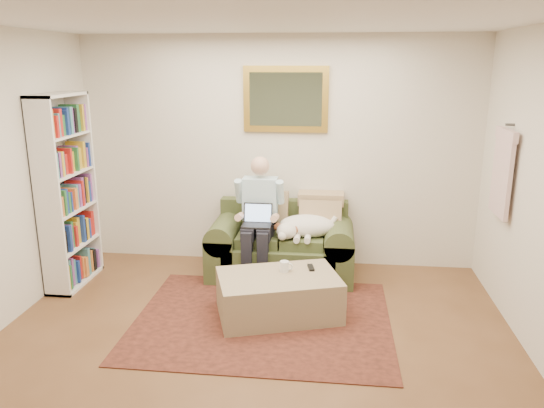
% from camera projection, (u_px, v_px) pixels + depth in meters
% --- Properties ---
extents(room_shell, '(4.51, 5.00, 2.61)m').
position_uv_depth(room_shell, '(247.00, 200.00, 3.96)').
color(room_shell, brown).
rests_on(room_shell, ground).
extents(rug, '(2.33, 1.86, 0.01)m').
position_uv_depth(rug, '(263.00, 319.00, 4.88)').
color(rug, black).
rests_on(rug, room_shell).
extents(sofa, '(1.57, 0.80, 0.94)m').
position_uv_depth(sofa, '(281.00, 251.00, 5.86)').
color(sofa, '#47502A').
rests_on(sofa, room_shell).
extents(seated_man, '(0.52, 0.74, 1.32)m').
position_uv_depth(seated_man, '(258.00, 221.00, 5.65)').
color(seated_man, '#8CC8D8').
rests_on(seated_man, sofa).
extents(laptop, '(0.31, 0.24, 0.22)m').
position_uv_depth(laptop, '(257.00, 219.00, 5.58)').
color(laptop, black).
rests_on(laptop, seated_man).
extents(sleeping_dog, '(0.65, 0.41, 0.24)m').
position_uv_depth(sleeping_dog, '(307.00, 226.00, 5.67)').
color(sleeping_dog, white).
rests_on(sleeping_dog, sofa).
extents(ottoman, '(1.25, 1.00, 0.40)m').
position_uv_depth(ottoman, '(278.00, 296.00, 4.92)').
color(ottoman, tan).
rests_on(ottoman, room_shell).
extents(coffee_mug, '(0.08, 0.08, 0.10)m').
position_uv_depth(coffee_mug, '(284.00, 266.00, 4.96)').
color(coffee_mug, white).
rests_on(coffee_mug, ottoman).
extents(tv_remote, '(0.08, 0.16, 0.02)m').
position_uv_depth(tv_remote, '(311.00, 268.00, 5.04)').
color(tv_remote, black).
rests_on(tv_remote, ottoman).
extents(bookshelf, '(0.28, 0.80, 2.00)m').
position_uv_depth(bookshelf, '(67.00, 192.00, 5.47)').
color(bookshelf, white).
rests_on(bookshelf, room_shell).
extents(wall_mirror, '(0.94, 0.04, 0.72)m').
position_uv_depth(wall_mirror, '(286.00, 99.00, 5.83)').
color(wall_mirror, gold).
rests_on(wall_mirror, room_shell).
extents(hanging_shirt, '(0.06, 0.52, 0.90)m').
position_uv_depth(hanging_shirt, '(503.00, 168.00, 4.90)').
color(hanging_shirt, beige).
rests_on(hanging_shirt, room_shell).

